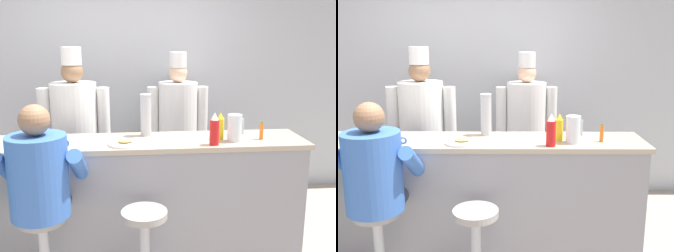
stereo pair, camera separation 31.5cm
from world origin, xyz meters
TOP-DOWN VIEW (x-y plane):
  - wall_back at (0.00, 1.74)m, footprint 10.00×0.06m
  - diner_counter at (0.00, 0.28)m, footprint 3.04×0.55m
  - ketchup_bottle_red at (0.74, 0.08)m, footprint 0.07×0.07m
  - mustard_bottle_yellow at (0.82, 0.25)m, footprint 0.06×0.06m
  - hot_sauce_bottle_orange at (1.16, 0.21)m, footprint 0.03×0.03m
  - water_pitcher_clear at (0.92, 0.18)m, footprint 0.13×0.11m
  - breakfast_plate at (0.05, 0.15)m, footprint 0.27×0.27m
  - cereal_bowl at (-0.71, 0.27)m, footprint 0.15×0.15m
  - coffee_mug_blue at (-0.44, 0.07)m, footprint 0.13×0.09m
  - cup_stack_steel at (0.23, 0.43)m, footprint 0.10×0.10m
  - diner_seated_blue at (-0.53, -0.19)m, footprint 0.61×0.60m
  - empty_stool_round at (0.18, -0.23)m, footprint 0.33×0.33m
  - cook_in_whites_near at (-0.44, 0.97)m, footprint 0.68×0.44m
  - cook_in_whites_far at (0.61, 1.35)m, footprint 0.66×0.42m

SIDE VIEW (x-z plane):
  - empty_stool_round at x=0.18m, z-range 0.11..0.74m
  - diner_counter at x=0.00m, z-range 0.00..1.02m
  - diner_seated_blue at x=-0.53m, z-range 0.17..1.58m
  - cook_in_whites_far at x=0.61m, z-range 0.08..1.77m
  - cook_in_whites_near at x=-0.44m, z-range 0.09..1.83m
  - breakfast_plate at x=0.05m, z-range 1.01..1.06m
  - cereal_bowl at x=-0.71m, z-range 1.02..1.08m
  - coffee_mug_blue at x=-0.44m, z-range 1.02..1.10m
  - hot_sauce_bottle_orange at x=1.16m, z-range 1.02..1.17m
  - mustard_bottle_yellow at x=0.82m, z-range 1.01..1.24m
  - water_pitcher_clear at x=0.92m, z-range 1.02..1.24m
  - ketchup_bottle_red at x=0.74m, z-range 1.01..1.27m
  - cup_stack_steel at x=0.23m, z-range 1.02..1.38m
  - wall_back at x=0.00m, z-range 0.00..2.70m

